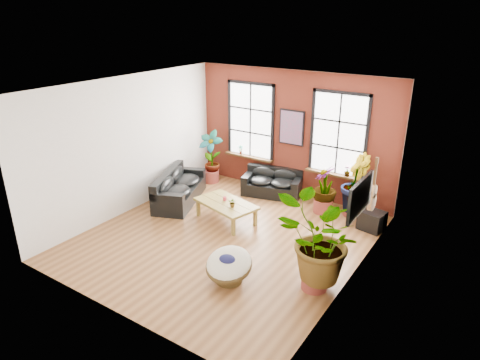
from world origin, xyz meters
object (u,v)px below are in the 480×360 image
Objects in this scene: coffee_table at (226,205)px; sofa_left at (178,188)px; papasan_chair at (229,265)px; sofa_back at (273,183)px.

sofa_left is at bearing -172.46° from coffee_table.
papasan_chair is at bearing -146.90° from sofa_left.
sofa_back is 2.11m from coffee_table.
sofa_back is at bearing -68.20° from sofa_left.
sofa_back reaches higher than coffee_table.
sofa_left is 4.06m from papasan_chair.
sofa_left is 2.21× the size of papasan_chair.
sofa_left is at bearing 137.60° from papasan_chair.
sofa_left reaches higher than coffee_table.
sofa_left reaches higher than papasan_chair.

